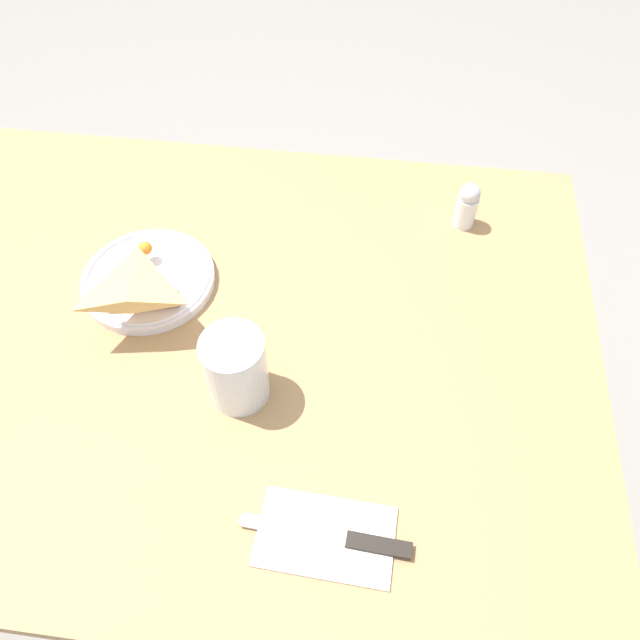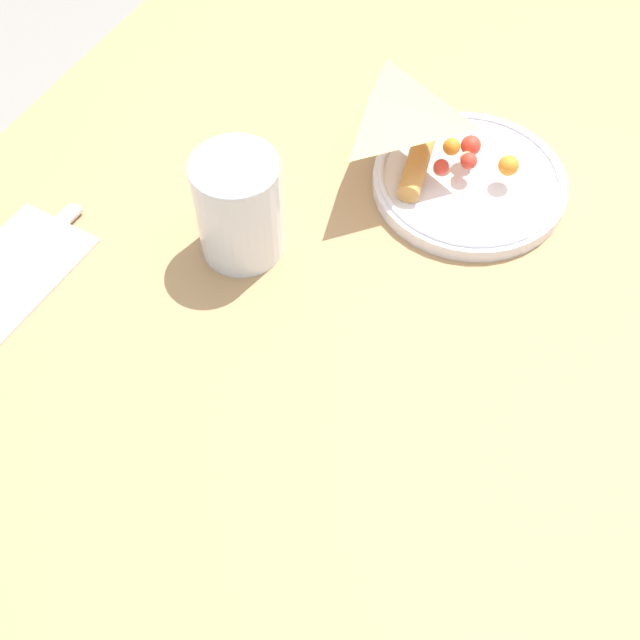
{
  "view_description": "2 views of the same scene",
  "coord_description": "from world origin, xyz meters",
  "px_view_note": "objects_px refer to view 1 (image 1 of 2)",
  "views": [
    {
      "loc": [
        -0.27,
        0.53,
        1.53
      ],
      "look_at": [
        -0.2,
        -0.02,
        0.79
      ],
      "focal_mm": 35.0,
      "sensor_mm": 36.0,
      "label": 1
    },
    {
      "loc": [
        -0.54,
        -0.22,
        1.4
      ],
      "look_at": [
        -0.16,
        -0.03,
        0.79
      ],
      "focal_mm": 45.0,
      "sensor_mm": 36.0,
      "label": 2
    }
  ],
  "objects_px": {
    "salt_shaker": "(467,205)",
    "napkin_folded": "(326,536)",
    "plate_pizza": "(147,278)",
    "butter_knife": "(335,537)",
    "milk_glass": "(236,370)",
    "dining_table": "(200,363)"
  },
  "relations": [
    {
      "from": "napkin_folded",
      "to": "butter_knife",
      "type": "distance_m",
      "value": 0.01
    },
    {
      "from": "dining_table",
      "to": "salt_shaker",
      "type": "bearing_deg",
      "value": -145.97
    },
    {
      "from": "napkin_folded",
      "to": "plate_pizza",
      "type": "bearing_deg",
      "value": -47.83
    },
    {
      "from": "milk_glass",
      "to": "butter_knife",
      "type": "distance_m",
      "value": 0.25
    },
    {
      "from": "milk_glass",
      "to": "salt_shaker",
      "type": "bearing_deg",
      "value": -129.95
    },
    {
      "from": "napkin_folded",
      "to": "butter_knife",
      "type": "bearing_deg",
      "value": 176.52
    },
    {
      "from": "milk_glass",
      "to": "salt_shaker",
      "type": "xyz_separation_m",
      "value": [
        -0.32,
        -0.38,
        -0.01
      ]
    },
    {
      "from": "salt_shaker",
      "to": "milk_glass",
      "type": "bearing_deg",
      "value": 50.05
    },
    {
      "from": "milk_glass",
      "to": "napkin_folded",
      "type": "bearing_deg",
      "value": 127.54
    },
    {
      "from": "dining_table",
      "to": "napkin_folded",
      "type": "distance_m",
      "value": 0.39
    },
    {
      "from": "dining_table",
      "to": "plate_pizza",
      "type": "distance_m",
      "value": 0.16
    },
    {
      "from": "dining_table",
      "to": "salt_shaker",
      "type": "distance_m",
      "value": 0.52
    },
    {
      "from": "plate_pizza",
      "to": "butter_knife",
      "type": "relative_size",
      "value": 0.98
    },
    {
      "from": "plate_pizza",
      "to": "butter_knife",
      "type": "height_order",
      "value": "plate_pizza"
    },
    {
      "from": "butter_knife",
      "to": "milk_glass",
      "type": "bearing_deg",
      "value": -46.99
    },
    {
      "from": "salt_shaker",
      "to": "napkin_folded",
      "type": "bearing_deg",
      "value": 73.2
    },
    {
      "from": "milk_glass",
      "to": "plate_pizza",
      "type": "bearing_deg",
      "value": -43.48
    },
    {
      "from": "milk_glass",
      "to": "napkin_folded",
      "type": "height_order",
      "value": "milk_glass"
    },
    {
      "from": "milk_glass",
      "to": "salt_shaker",
      "type": "relative_size",
      "value": 1.35
    },
    {
      "from": "salt_shaker",
      "to": "dining_table",
      "type": "bearing_deg",
      "value": 34.03
    },
    {
      "from": "butter_knife",
      "to": "salt_shaker",
      "type": "bearing_deg",
      "value": -102.25
    },
    {
      "from": "napkin_folded",
      "to": "milk_glass",
      "type": "bearing_deg",
      "value": -52.46
    }
  ]
}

